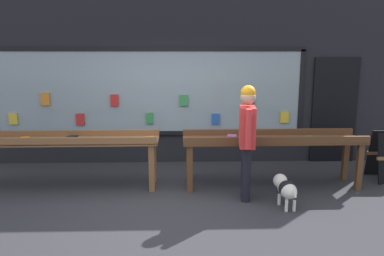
{
  "coord_description": "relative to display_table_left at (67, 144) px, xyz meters",
  "views": [
    {
      "loc": [
        0.17,
        -5.06,
        2.17
      ],
      "look_at": [
        0.34,
        0.68,
        1.03
      ],
      "focal_mm": 35.0,
      "sensor_mm": 36.0,
      "label": 1
    }
  ],
  "objects": [
    {
      "name": "small_dog",
      "position": [
        3.34,
        -0.9,
        -0.45
      ],
      "size": [
        0.29,
        0.63,
        0.43
      ],
      "rotation": [
        0.0,
        0.0,
        1.72
      ],
      "color": "white",
      "rests_on": "ground_plane"
    },
    {
      "name": "display_table_left",
      "position": [
        0.0,
        0.0,
        0.0
      ],
      "size": [
        2.94,
        0.66,
        0.9
      ],
      "color": "brown",
      "rests_on": "ground_plane"
    },
    {
      "name": "ground_plane",
      "position": [
        1.67,
        -0.88,
        -0.73
      ],
      "size": [
        40.0,
        40.0,
        0.0
      ],
      "primitive_type": "plane",
      "color": "#2D2D33"
    },
    {
      "name": "shopfront_facade",
      "position": [
        1.68,
        1.51,
        1.13
      ],
      "size": [
        8.88,
        0.29,
        3.78
      ],
      "color": "black",
      "rests_on": "ground_plane"
    },
    {
      "name": "display_table_right",
      "position": [
        3.34,
        -0.0,
        -0.0
      ],
      "size": [
        2.94,
        0.69,
        0.9
      ],
      "color": "brown",
      "rests_on": "ground_plane"
    },
    {
      "name": "person_browsing",
      "position": [
        2.81,
        -0.6,
        0.29
      ],
      "size": [
        0.27,
        0.67,
        1.73
      ],
      "rotation": [
        0.0,
        0.0,
        1.46
      ],
      "color": "black",
      "rests_on": "ground_plane"
    }
  ]
}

